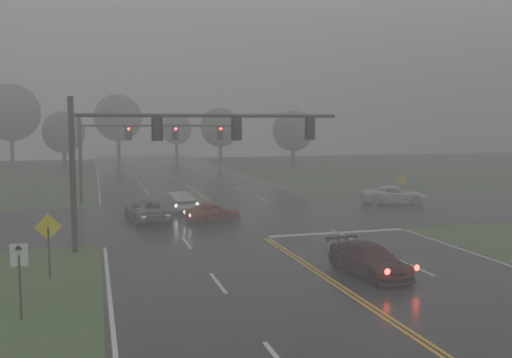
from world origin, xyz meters
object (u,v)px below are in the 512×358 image
object	(u,v)px
pickup_white	(394,204)
signal_gantry_near	(161,142)
sedan_red	(213,222)
signal_gantry_far	(131,141)
car_grey	(147,221)
sedan_maroon	(369,276)
sedan_silver	(174,211)

from	to	relation	value
pickup_white	signal_gantry_near	xyz separation A→B (m)	(-19.66, -10.86, 5.45)
sedan_red	signal_gantry_far	xyz separation A→B (m)	(-4.47, 11.22, 4.98)
car_grey	signal_gantry_near	bearing A→B (deg)	83.18
signal_gantry_far	signal_gantry_near	bearing A→B (deg)	-88.77
sedan_maroon	sedan_silver	xyz separation A→B (m)	(-5.52, 19.96, 0.00)
car_grey	signal_gantry_far	size ratio (longest dim) A/B	0.40
sedan_red	signal_gantry_near	xyz separation A→B (m)	(-4.09, -6.76, 5.45)
sedan_maroon	sedan_silver	world-z (taller)	sedan_silver
sedan_silver	signal_gantry_far	bearing A→B (deg)	-83.41
pickup_white	car_grey	bearing A→B (deg)	113.62
sedan_silver	signal_gantry_far	world-z (taller)	signal_gantry_far
sedan_red	sedan_silver	distance (m)	5.41
sedan_maroon	sedan_red	xyz separation A→B (m)	(-3.66, 14.87, 0.00)
signal_gantry_near	sedan_red	bearing A→B (deg)	58.82
sedan_red	car_grey	bearing A→B (deg)	63.73
sedan_maroon	signal_gantry_far	distance (m)	27.78
sedan_red	signal_gantry_near	size ratio (longest dim) A/B	0.26
signal_gantry_far	sedan_silver	bearing A→B (deg)	-66.91
pickup_white	signal_gantry_near	distance (m)	23.12
sedan_silver	car_grey	bearing A→B (deg)	40.98
sedan_silver	pickup_white	size ratio (longest dim) A/B	0.87
car_grey	pickup_white	world-z (taller)	pickup_white
sedan_maroon	sedan_red	size ratio (longest dim) A/B	1.23
sedan_silver	pickup_white	xyz separation A→B (m)	(17.43, -0.98, 0.00)
sedan_red	pickup_white	distance (m)	16.11
car_grey	pickup_white	distance (m)	19.85
signal_gantry_far	car_grey	bearing A→B (deg)	-87.86
signal_gantry_near	signal_gantry_far	distance (m)	17.98
sedan_maroon	sedan_red	bearing A→B (deg)	95.37
sedan_maroon	pickup_white	xyz separation A→B (m)	(11.91, 18.98, 0.00)
sedan_maroon	signal_gantry_near	distance (m)	12.47
pickup_white	signal_gantry_far	size ratio (longest dim) A/B	0.40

